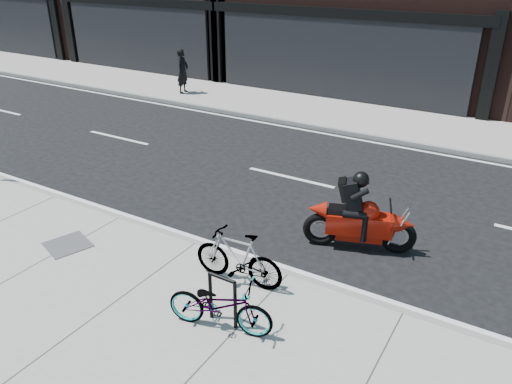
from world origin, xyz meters
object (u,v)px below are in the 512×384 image
Objects in this scene: bicycle_front at (220,305)px; motorcycle at (365,219)px; utility_grate at (68,245)px; bicycle_rear at (238,257)px; pedestrian at (183,71)px; bike_rack at (223,296)px.

motorcycle is (0.95, 3.40, 0.10)m from bicycle_front.
bicycle_front is 2.13× the size of utility_grate.
bicycle_rear is at bearing -139.81° from motorcycle.
motorcycle reaches higher than bicycle_rear.
pedestrian is 2.31× the size of utility_grate.
utility_grate is at bearing -162.18° from pedestrian.
pedestrian is (-8.87, 9.73, 0.39)m from bicycle_rear.
motorcycle is 12.65m from pedestrian.
bicycle_rear is at bearing 110.32° from bike_rack.
bicycle_front is 0.92× the size of pedestrian.
bike_rack is 0.15m from bicycle_front.
pedestrian is (-10.22, 7.44, 0.35)m from motorcycle.
bicycle_rear is at bearing -147.44° from pedestrian.
bike_rack is 3.42m from motorcycle.
pedestrian is 11.78m from utility_grate.
bicycle_front is at bearing 15.53° from bicycle_rear.
motorcycle is at bearing -28.76° from bicycle_front.
utility_grate is (-3.79, 0.31, -0.48)m from bike_rack.
pedestrian reaches higher than bicycle_front.
motorcycle is at bearing -135.84° from pedestrian.
bicycle_rear reaches higher than bicycle_front.
bicycle_front is 3.53m from motorcycle.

